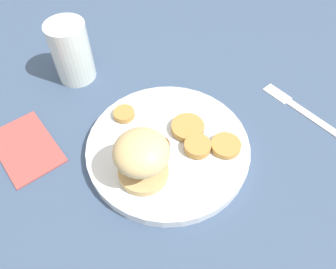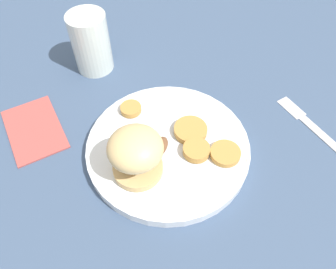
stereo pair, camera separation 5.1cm
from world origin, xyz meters
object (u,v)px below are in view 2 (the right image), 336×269
(drinking_glass, at_px, (91,43))
(dinner_plate, at_px, (168,147))
(fork, at_px, (316,129))
(sandwich, at_px, (136,153))

(drinking_glass, bearing_deg, dinner_plate, 92.47)
(fork, relative_size, drinking_glass, 1.54)
(sandwich, distance_m, drinking_glass, 0.28)
(fork, xyz_separation_m, drinking_glass, (0.25, -0.36, 0.06))
(sandwich, xyz_separation_m, drinking_glass, (-0.05, -0.28, -0.01))
(fork, bearing_deg, sandwich, -15.78)
(sandwich, height_order, fork, sandwich)
(dinner_plate, height_order, sandwich, sandwich)
(fork, height_order, drinking_glass, drinking_glass)
(dinner_plate, xyz_separation_m, sandwich, (0.06, 0.02, 0.05))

